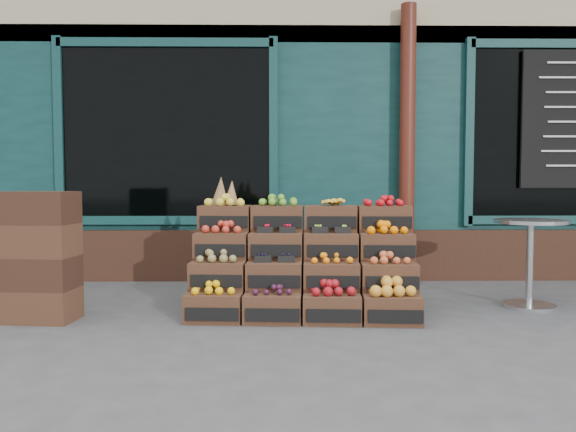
{
  "coord_description": "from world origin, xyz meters",
  "views": [
    {
      "loc": [
        -0.27,
        -4.46,
        1.14
      ],
      "look_at": [
        -0.2,
        0.7,
        0.85
      ],
      "focal_mm": 35.0,
      "sensor_mm": 36.0,
      "label": 1
    }
  ],
  "objects": [
    {
      "name": "crate_display",
      "position": [
        -0.07,
        0.53,
        0.38
      ],
      "size": [
        2.0,
        1.07,
        1.22
      ],
      "rotation": [
        0.0,
        0.0,
        -0.07
      ],
      "color": "#462A1B",
      "rests_on": "ground"
    },
    {
      "name": "shop_facade",
      "position": [
        0.0,
        5.11,
        2.4
      ],
      "size": [
        12.0,
        6.24,
        4.8
      ],
      "color": "#0F3535",
      "rests_on": "ground"
    },
    {
      "name": "bistro_table",
      "position": [
        2.04,
        0.66,
        0.51
      ],
      "size": [
        0.65,
        0.65,
        0.82
      ],
      "rotation": [
        0.0,
        0.0,
        -0.11
      ],
      "color": "silver",
      "rests_on": "ground"
    },
    {
      "name": "spare_crates",
      "position": [
        -2.26,
        0.21,
        0.54
      ],
      "size": [
        0.58,
        0.43,
        1.08
      ],
      "rotation": [
        0.0,
        0.0,
        -0.1
      ],
      "color": "#462A1B",
      "rests_on": "ground"
    },
    {
      "name": "shopkeeper",
      "position": [
        -1.18,
        2.64,
        0.98
      ],
      "size": [
        0.82,
        0.66,
        1.97
      ],
      "primitive_type": "imported",
      "rotation": [
        0.0,
        0.0,
        3.44
      ],
      "color": "#185426",
      "rests_on": "ground"
    },
    {
      "name": "ground",
      "position": [
        0.0,
        0.0,
        0.0
      ],
      "size": [
        60.0,
        60.0,
        0.0
      ],
      "primitive_type": "plane",
      "color": "#454548",
      "rests_on": "ground"
    }
  ]
}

